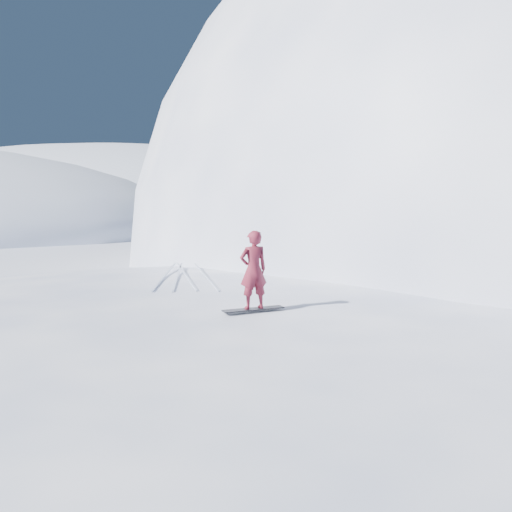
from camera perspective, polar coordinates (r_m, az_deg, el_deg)
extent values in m
plane|color=white|center=(12.21, -9.71, -17.09)|extent=(400.00, 400.00, 0.00)
ellipsoid|color=white|center=(14.80, -3.15, -12.72)|extent=(36.00, 28.00, 4.80)
ellipsoid|color=white|center=(32.13, 16.64, -2.52)|extent=(28.00, 24.00, 18.00)
ellipsoid|color=white|center=(128.27, -16.07, 4.02)|extent=(140.00, 90.00, 36.00)
ellipsoid|color=white|center=(9.57, 19.08, -24.43)|extent=(5.00, 4.50, 0.70)
ellipsoid|color=white|center=(18.17, -11.61, -9.19)|extent=(7.00, 6.30, 1.00)
ellipsoid|color=white|center=(16.26, 19.24, -11.30)|extent=(4.00, 3.60, 0.60)
cube|color=black|center=(11.27, -0.30, -6.08)|extent=(1.40, 0.86, 0.02)
imported|color=maroon|center=(11.11, -0.30, -1.59)|extent=(0.76, 0.66, 1.76)
cube|color=silver|center=(16.68, -10.30, -2.06)|extent=(0.75, 5.97, 0.04)
cube|color=silver|center=(16.59, -8.91, -2.08)|extent=(1.06, 5.93, 0.04)
cube|color=silver|center=(16.54, -8.04, -2.09)|extent=(1.83, 5.75, 0.04)
cube|color=silver|center=(16.42, -5.86, -2.12)|extent=(1.77, 5.77, 0.04)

